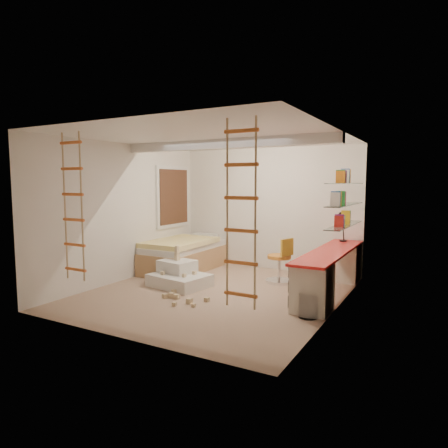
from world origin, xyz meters
The scene contains 15 objects.
floor centered at (0.00, 0.00, 0.00)m, with size 4.50×4.50×0.00m, color #92755E.
ceiling_beam centered at (0.00, 0.30, 2.52)m, with size 4.00×0.18×0.16m, color white.
window_frame centered at (-1.97, 1.50, 1.55)m, with size 0.06×1.15×1.35m, color white.
window_blind centered at (-1.93, 1.50, 1.55)m, with size 0.02×1.00×1.20m, color #4C2D1E.
rope_ladder_left centered at (-1.35, -1.75, 1.52)m, with size 0.41×0.04×2.13m, color #D65824, non-canonical shape.
rope_ladder_right centered at (1.35, -1.75, 1.52)m, with size 0.41×0.04×2.13m, color #C25A21, non-canonical shape.
waste_bin centered at (1.75, -0.45, 0.16)m, with size 0.26×0.26×0.32m, color white.
desk centered at (1.72, 0.86, 0.40)m, with size 0.56×2.80×0.75m.
shelves centered at (1.87, 1.13, 1.50)m, with size 0.25×1.80×0.71m.
bed centered at (-1.48, 1.23, 0.33)m, with size 1.02×2.00×0.69m.
task_lamp centered at (1.67, 1.82, 1.14)m, with size 0.14×0.36×0.57m.
swivel_chair centered at (0.71, 1.18, 0.31)m, with size 0.63×0.63×0.84m.
play_platform centered at (-0.83, 0.10, 0.17)m, with size 1.10×0.92×0.44m.
toy_blocks centered at (-0.50, -0.33, 0.21)m, with size 1.22×1.20×0.71m.
books centered at (1.87, 1.13, 1.63)m, with size 0.14×0.64×0.92m.
Camera 1 is at (3.33, -5.72, 1.87)m, focal length 32.00 mm.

